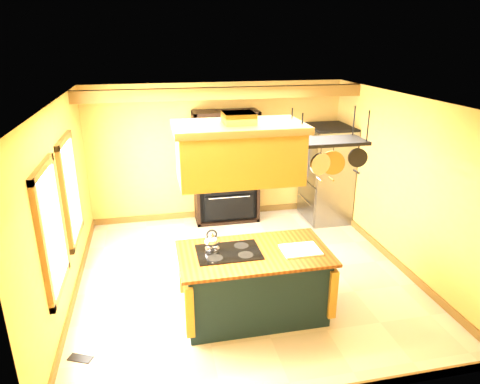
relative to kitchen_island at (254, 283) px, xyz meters
name	(u,v)px	position (x,y,z in m)	size (l,w,h in m)	color
floor	(245,276)	(0.09, 0.93, -0.47)	(5.00, 5.00, 0.00)	beige
ceiling	(245,100)	(0.09, 0.93, 2.23)	(5.00, 5.00, 0.00)	white
wall_back	(217,152)	(0.09, 3.43, 0.88)	(5.00, 0.02, 2.70)	gold
wall_front	(305,289)	(0.09, -1.57, 0.88)	(5.00, 0.02, 2.70)	gold
wall_left	(62,209)	(-2.41, 0.93, 0.88)	(0.02, 5.00, 2.70)	gold
wall_right	(401,183)	(2.59, 0.93, 0.88)	(0.02, 5.00, 2.70)	gold
ceiling_beam	(223,93)	(0.09, 2.63, 2.12)	(5.00, 0.15, 0.20)	brown
window_near	(52,230)	(-2.38, 0.13, 0.93)	(0.06, 1.06, 1.56)	brown
window_far	(71,190)	(-2.38, 1.53, 0.93)	(0.06, 1.06, 1.56)	brown
kitchen_island	(254,283)	(0.00, 0.00, 0.00)	(1.93, 1.07, 1.11)	black
range_hood	(239,151)	(-0.20, 0.00, 1.79)	(1.50, 0.85, 0.80)	#AE832B
pot_rack	(328,149)	(0.91, 0.00, 1.76)	(0.96, 0.45, 0.84)	black
refrigerator	(326,176)	(2.17, 2.83, 0.44)	(0.81, 0.95, 1.86)	gray
hutch	(226,179)	(0.21, 3.19, 0.39)	(1.25, 0.57, 2.20)	black
floor_register	(80,358)	(-2.16, -0.43, -0.46)	(0.28, 0.12, 0.01)	black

